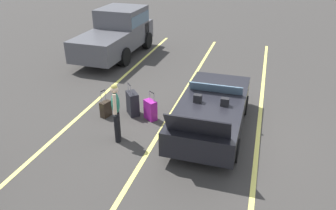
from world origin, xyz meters
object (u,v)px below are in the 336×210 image
(convertible_car, at_px, (213,109))
(parked_pickup_truck_near, at_px, (118,31))
(suitcase_large_black, at_px, (133,103))
(traveler_person, at_px, (116,110))
(suitcase_medium_bright, at_px, (150,110))
(suitcase_small_carryon, at_px, (106,109))

(convertible_car, relative_size, parked_pickup_truck_near, 0.84)
(suitcase_large_black, bearing_deg, parked_pickup_truck_near, 77.91)
(convertible_car, xyz_separation_m, suitcase_large_black, (0.04, 2.50, -0.22))
(convertible_car, relative_size, traveler_person, 2.55)
(convertible_car, distance_m, suitcase_medium_bright, 1.89)
(suitcase_small_carryon, xyz_separation_m, parked_pickup_truck_near, (5.75, 2.14, 0.85))
(convertible_car, height_order, traveler_person, traveler_person)
(suitcase_large_black, bearing_deg, suitcase_medium_bright, -52.73)
(suitcase_medium_bright, height_order, suitcase_small_carryon, suitcase_medium_bright)
(parked_pickup_truck_near, bearing_deg, traveler_person, -154.54)
(suitcase_small_carryon, distance_m, parked_pickup_truck_near, 6.20)
(suitcase_medium_bright, xyz_separation_m, traveler_person, (-1.34, 0.47, 0.62))
(suitcase_medium_bright, relative_size, traveler_person, 0.54)
(convertible_car, xyz_separation_m, suitcase_small_carryon, (-0.33, 3.25, -0.34))
(traveler_person, bearing_deg, suitcase_medium_bright, 48.98)
(convertible_car, bearing_deg, traveler_person, 121.99)
(suitcase_large_black, relative_size, parked_pickup_truck_near, 0.21)
(suitcase_large_black, xyz_separation_m, suitcase_small_carryon, (-0.37, 0.75, -0.12))
(convertible_car, height_order, parked_pickup_truck_near, parked_pickup_truck_near)
(suitcase_small_carryon, relative_size, traveler_person, 0.52)
(convertible_car, distance_m, parked_pickup_truck_near, 7.66)
(suitcase_medium_bright, bearing_deg, suitcase_large_black, -66.69)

